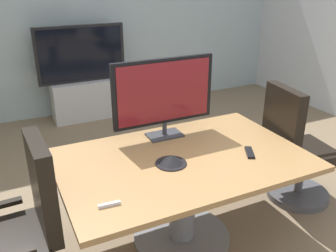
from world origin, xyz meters
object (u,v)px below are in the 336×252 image
at_px(office_chair_left, 21,241).
at_px(wall_display_unit, 84,88).
at_px(office_chair_right, 295,155).
at_px(tv_monitor, 164,94).
at_px(conference_phone, 171,160).
at_px(conference_table, 183,180).
at_px(remote_control, 250,152).

xyz_separation_m(office_chair_left, wall_display_unit, (1.12, 2.97, -0.01)).
height_order(office_chair_right, tv_monitor, tv_monitor).
bearing_deg(tv_monitor, conference_phone, -109.45).
height_order(conference_table, remote_control, remote_control).
xyz_separation_m(office_chair_right, remote_control, (-0.68, -0.21, 0.27)).
height_order(wall_display_unit, remote_control, wall_display_unit).
bearing_deg(conference_table, office_chair_left, -175.69).
distance_m(conference_table, remote_control, 0.53).
distance_m(office_chair_right, wall_display_unit, 3.08).
xyz_separation_m(conference_table, office_chair_right, (1.15, 0.05, -0.07)).
bearing_deg(conference_table, office_chair_right, 2.35).
bearing_deg(conference_phone, tv_monitor, 70.55).
distance_m(office_chair_left, remote_control, 1.65).
bearing_deg(remote_control, wall_display_unit, 128.01).
xyz_separation_m(office_chair_left, remote_control, (1.62, -0.07, 0.27)).
height_order(office_chair_left, tv_monitor, tv_monitor).
bearing_deg(office_chair_left, remote_control, 85.02).
bearing_deg(office_chair_left, conference_table, 91.94).
bearing_deg(office_chair_left, tv_monitor, 109.97).
bearing_deg(tv_monitor, conference_table, -95.44).
bearing_deg(remote_control, office_chair_left, -154.02).
bearing_deg(conference_table, wall_display_unit, 90.72).
distance_m(tv_monitor, remote_control, 0.79).
relative_size(office_chair_left, conference_phone, 4.95).
distance_m(conference_table, tv_monitor, 0.68).
xyz_separation_m(office_chair_right, tv_monitor, (-1.12, 0.36, 0.62)).
bearing_deg(wall_display_unit, office_chair_right, -67.24).
relative_size(office_chair_right, tv_monitor, 1.30).
xyz_separation_m(conference_phone, remote_control, (0.59, -0.11, -0.02)).
bearing_deg(conference_phone, office_chair_left, -177.84).
relative_size(conference_table, wall_display_unit, 1.35).
bearing_deg(conference_table, tv_monitor, 84.56).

